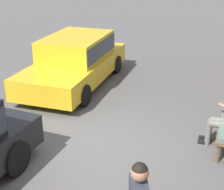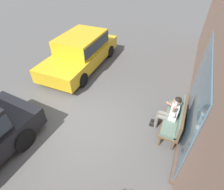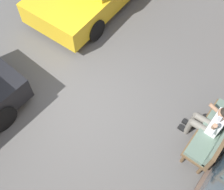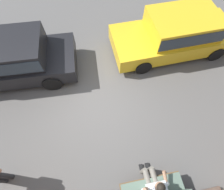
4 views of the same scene
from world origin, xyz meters
The scene contains 4 objects.
ground_plane centered at (0.00, 0.00, 0.00)m, with size 60.00×60.00×0.00m, color #565451.
person_on_phone centered at (-1.06, 2.67, 0.72)m, with size 0.73×0.74×1.35m.
parked_car_near centered at (-3.41, -1.93, 0.81)m, with size 4.68×2.07×1.50m.
parked_car_mid centered at (2.62, -1.85, 0.84)m, with size 4.65×2.09×1.54m.
Camera 4 is at (-0.06, 2.60, 5.39)m, focal length 28.00 mm.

